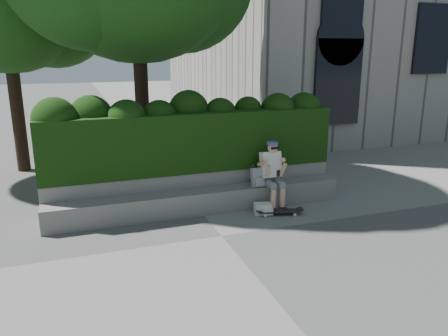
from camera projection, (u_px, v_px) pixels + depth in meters
name	position (u px, v px, depth m)	size (l,w,h in m)	color
ground	(222.00, 236.00, 7.67)	(80.00, 80.00, 0.00)	slate
bench_ledge	(201.00, 202.00, 8.75)	(6.00, 0.45, 0.45)	gray
planter_wall	(194.00, 188.00, 9.14)	(6.00, 0.50, 0.75)	gray
hedge	(191.00, 140.00, 9.09)	(6.00, 1.00, 1.20)	black
person	(272.00, 172.00, 8.92)	(0.40, 0.76, 1.38)	slate
skateboard	(279.00, 211.00, 8.65)	(0.86, 0.42, 0.09)	black
backpack_plaid	(258.00, 177.00, 8.93)	(0.27, 0.14, 0.39)	#ABACB0
backpack_ground	(263.00, 209.00, 8.69)	(0.33, 0.23, 0.21)	silver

